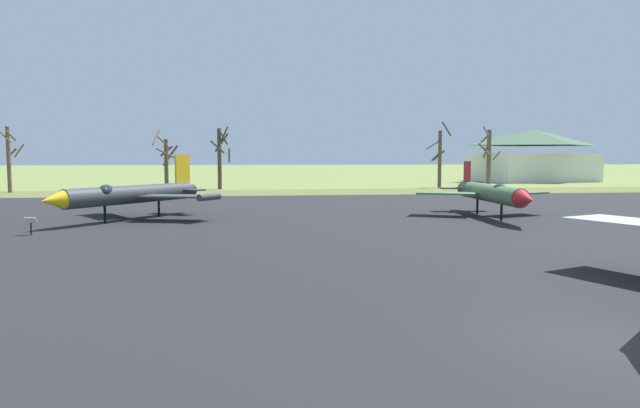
# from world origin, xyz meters

# --- Properties ---
(ground_plane) EXTENTS (600.00, 600.00, 0.00)m
(ground_plane) POSITION_xyz_m (0.00, 0.00, 0.00)
(ground_plane) COLOR olive
(asphalt_apron) EXTENTS (109.59, 63.58, 0.05)m
(asphalt_apron) POSITION_xyz_m (0.00, 19.08, 0.03)
(asphalt_apron) COLOR black
(asphalt_apron) RESTS_ON ground
(grass_verge_strip) EXTENTS (169.59, 12.00, 0.06)m
(grass_verge_strip) POSITION_xyz_m (0.00, 56.87, 0.03)
(grass_verge_strip) COLOR brown
(grass_verge_strip) RESTS_ON ground
(jet_fighter_rear_center) EXTENTS (10.06, 13.19, 4.03)m
(jet_fighter_rear_center) POSITION_xyz_m (8.94, 26.12, 1.82)
(jet_fighter_rear_center) COLOR #4C6B47
(jet_fighter_rear_center) RESTS_ON ground
(jet_fighter_rear_left) EXTENTS (10.61, 11.36, 4.55)m
(jet_fighter_rear_left) POSITION_xyz_m (-16.10, 27.87, 1.83)
(jet_fighter_rear_left) COLOR #33383D
(jet_fighter_rear_left) RESTS_ON ground
(info_placard_rear_left) EXTENTS (0.68, 0.35, 1.05)m
(info_placard_rear_left) POSITION_xyz_m (-20.14, 20.81, 0.68)
(info_placard_rear_left) COLOR black
(info_placard_rear_left) RESTS_ON ground
(bare_tree_far_left) EXTENTS (2.81, 2.89, 8.01)m
(bare_tree_far_left) POSITION_xyz_m (-36.69, 60.62, 4.31)
(bare_tree_far_left) COLOR brown
(bare_tree_far_left) RESTS_ON ground
(bare_tree_left_of_center) EXTENTS (3.48, 3.49, 7.97)m
(bare_tree_left_of_center) POSITION_xyz_m (-18.53, 62.79, 3.90)
(bare_tree_left_of_center) COLOR brown
(bare_tree_left_of_center) RESTS_ON ground
(bare_tree_center) EXTENTS (2.67, 2.73, 8.52)m
(bare_tree_center) POSITION_xyz_m (-11.75, 65.41, 4.61)
(bare_tree_center) COLOR #42382D
(bare_tree_center) RESTS_ON ground
(bare_tree_right_of_center) EXTENTS (3.43, 3.47, 9.31)m
(bare_tree_right_of_center) POSITION_xyz_m (19.07, 65.81, 4.47)
(bare_tree_right_of_center) COLOR brown
(bare_tree_right_of_center) RESTS_ON ground
(bare_tree_far_right) EXTENTS (2.81, 2.63, 8.79)m
(bare_tree_far_right) POSITION_xyz_m (26.26, 65.56, 4.49)
(bare_tree_far_right) COLOR brown
(bare_tree_far_right) RESTS_ON ground
(visitor_building) EXTENTS (22.22, 16.43, 9.29)m
(visitor_building) POSITION_xyz_m (42.90, 83.88, 4.58)
(visitor_building) COLOR silver
(visitor_building) RESTS_ON ground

